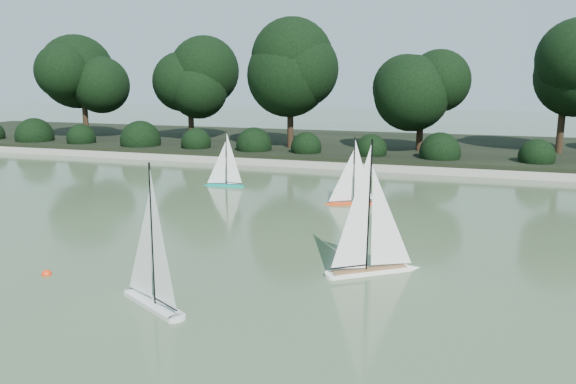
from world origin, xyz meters
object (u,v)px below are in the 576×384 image
Objects in this scene: sailboat_white_a at (148,281)px; sailboat_white_b at (377,251)px; sailboat_teal at (222,177)px; sailboat_orange at (348,193)px; race_buoy at (47,275)px.

sailboat_white_b is (2.29, 1.85, 0.02)m from sailboat_white_a.
sailboat_white_a is at bearing -72.14° from sailboat_teal.
sailboat_white_a is at bearing -100.69° from sailboat_orange.
sailboat_white_b is 4.03m from sailboat_orange.
sailboat_white_b is 6.53m from sailboat_teal.
sailboat_white_a is 1.85m from race_buoy.
race_buoy is (-4.08, -1.43, -0.29)m from sailboat_white_b.
sailboat_orange reaches higher than race_buoy.
sailboat_white_b is 14.55× the size of race_buoy.
sailboat_white_a is 6.98m from sailboat_teal.
sailboat_white_a is at bearing -13.26° from race_buoy.
sailboat_teal is (-3.22, 0.96, -0.01)m from sailboat_orange.
sailboat_white_b reaches higher than sailboat_orange.
sailboat_orange reaches higher than sailboat_teal.
sailboat_white_a is 1.25× the size of sailboat_teal.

